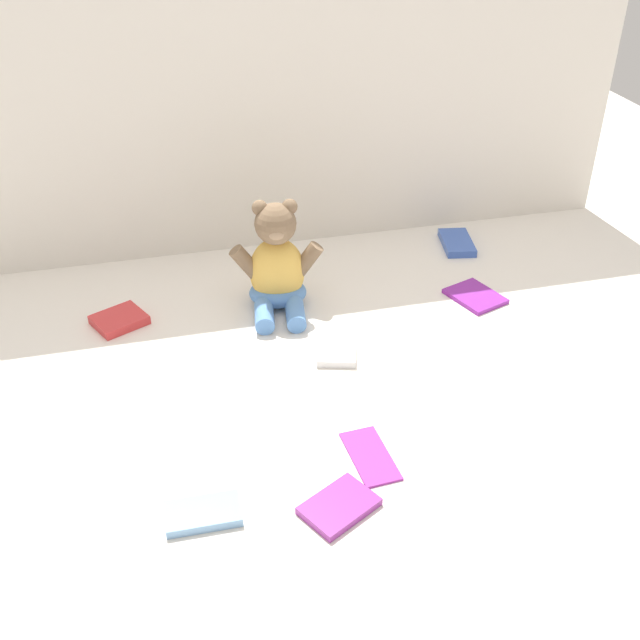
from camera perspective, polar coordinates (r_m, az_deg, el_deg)
The scene contains 10 objects.
ground_plane at distance 1.62m, azimuth -0.30°, elevation -1.01°, with size 3.20×3.20×0.00m, color silver.
backdrop_drape at distance 1.85m, azimuth -3.76°, elevation 16.30°, with size 1.79×0.03×0.74m, color silver.
teddy_bear at distance 1.67m, azimuth -3.26°, elevation 3.93°, with size 0.21×0.20×0.25m.
book_case_0 at distance 1.56m, azimuth 1.25°, elevation -2.08°, with size 0.08×0.12×0.02m, color white.
book_case_1 at distance 1.32m, azimuth 3.81°, elevation -10.15°, with size 0.07×0.14×0.01m, color #912A90.
book_case_2 at distance 1.23m, azimuth 1.46°, elevation -13.89°, with size 0.08×0.12×0.01m, color #8C2F8E.
book_case_3 at distance 1.77m, azimuth 11.65°, elevation 1.77°, with size 0.10×0.12×0.01m, color #822495.
book_case_4 at distance 1.70m, azimuth -14.93°, elevation 0.01°, with size 0.09×0.10×0.02m, color red.
book_case_5 at distance 1.99m, azimuth 10.31°, elevation 5.77°, with size 0.07×0.13×0.02m, color #3A5CB7.
book_case_6 at distance 1.23m, azimuth -8.82°, elevation -14.26°, with size 0.07×0.12×0.02m, color #7AAAD9.
Camera 1 is at (-0.32, -1.30, 0.91)m, focal length 42.35 mm.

